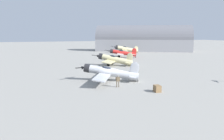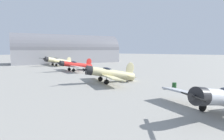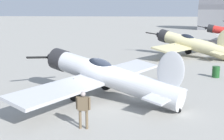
{
  "view_description": "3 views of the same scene",
  "coord_description": "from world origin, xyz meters",
  "px_view_note": "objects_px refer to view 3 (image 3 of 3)",
  "views": [
    {
      "loc": [
        34.99,
        -13.07,
        7.71
      ],
      "look_at": [
        -0.0,
        0.0,
        1.8
      ],
      "focal_mm": 36.88,
      "sensor_mm": 36.0,
      "label": 1
    },
    {
      "loc": [
        -0.02,
        -18.52,
        5.44
      ],
      "look_at": [
        -19.17,
        10.87,
        1.6
      ],
      "focal_mm": 30.2,
      "sensor_mm": 36.0,
      "label": 2
    },
    {
      "loc": [
        17.27,
        1.8,
        5.33
      ],
      "look_at": [
        -0.0,
        0.0,
        1.8
      ],
      "focal_mm": 48.45,
      "sensor_mm": 36.0,
      "label": 3
    }
  ],
  "objects_px": {
    "airplane_foreground": "(105,75)",
    "fuel_drum": "(216,72)",
    "airplane_mid_apron": "(190,44)",
    "ground_crew_mechanic": "(83,106)"
  },
  "relations": [
    {
      "from": "airplane_foreground",
      "to": "fuel_drum",
      "type": "height_order",
      "value": "airplane_foreground"
    },
    {
      "from": "airplane_foreground",
      "to": "fuel_drum",
      "type": "distance_m",
      "value": 10.35
    },
    {
      "from": "airplane_mid_apron",
      "to": "ground_crew_mechanic",
      "type": "relative_size",
      "value": 5.84
    },
    {
      "from": "airplane_foreground",
      "to": "ground_crew_mechanic",
      "type": "xyz_separation_m",
      "value": [
        4.83,
        -0.37,
        -0.36
      ]
    },
    {
      "from": "airplane_mid_apron",
      "to": "fuel_drum",
      "type": "relative_size",
      "value": 11.4
    },
    {
      "from": "airplane_foreground",
      "to": "airplane_mid_apron",
      "type": "distance_m",
      "value": 18.57
    },
    {
      "from": "airplane_foreground",
      "to": "ground_crew_mechanic",
      "type": "distance_m",
      "value": 4.86
    },
    {
      "from": "airplane_mid_apron",
      "to": "ground_crew_mechanic",
      "type": "xyz_separation_m",
      "value": [
        21.84,
        -7.8,
        -0.43
      ]
    },
    {
      "from": "ground_crew_mechanic",
      "to": "fuel_drum",
      "type": "relative_size",
      "value": 1.95
    },
    {
      "from": "ground_crew_mechanic",
      "to": "fuel_drum",
      "type": "distance_m",
      "value": 14.1
    }
  ]
}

